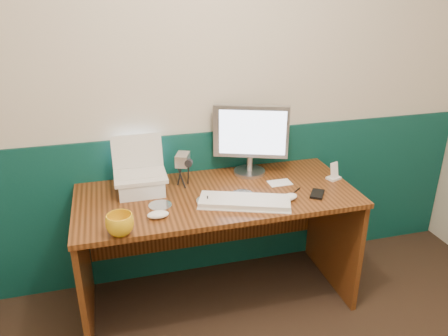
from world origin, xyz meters
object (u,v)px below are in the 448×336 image
object	(u,v)px
laptop	(139,159)
mug	(120,224)
monitor	(250,139)
keyboard	(245,202)
desk	(218,249)
camcorder	(183,169)

from	to	relation	value
laptop	mug	distance (m)	0.48
laptop	mug	size ratio (longest dim) A/B	2.17
mug	monitor	bearing A→B (deg)	32.88
keyboard	monitor	bearing A→B (deg)	88.83
laptop	keyboard	world-z (taller)	laptop
desk	keyboard	bearing A→B (deg)	-57.27
monitor	mug	xyz separation A→B (m)	(-0.83, -0.53, -0.18)
desk	monitor	bearing A→B (deg)	40.24
keyboard	camcorder	bearing A→B (deg)	151.11
monitor	desk	bearing A→B (deg)	-119.13
monitor	camcorder	bearing A→B (deg)	-149.64
mug	laptop	bearing A→B (deg)	72.30
monitor	mug	world-z (taller)	monitor
keyboard	camcorder	distance (m)	0.44
keyboard	mug	xyz separation A→B (m)	(-0.67, -0.13, 0.04)
laptop	camcorder	bearing A→B (deg)	6.30
monitor	camcorder	distance (m)	0.46
keyboard	mug	size ratio (longest dim) A/B	3.64
desk	camcorder	world-z (taller)	camcorder
desk	mug	bearing A→B (deg)	-151.21
desk	camcorder	size ratio (longest dim) A/B	7.37
monitor	keyboard	world-z (taller)	monitor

